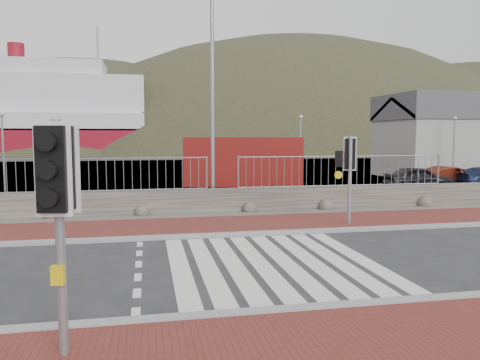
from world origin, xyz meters
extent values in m
plane|color=#28282B|center=(0.00, 0.00, 0.00)|extent=(220.00, 220.00, 0.00)
cube|color=maroon|center=(0.00, 4.50, 0.04)|extent=(40.00, 3.00, 0.08)
cube|color=gray|center=(0.00, -3.00, 0.05)|extent=(40.00, 0.25, 0.12)
cube|color=gray|center=(0.00, 3.00, 0.05)|extent=(40.00, 0.25, 0.12)
cube|color=silver|center=(-2.10, 0.00, 0.01)|extent=(0.42, 5.60, 0.01)
cube|color=silver|center=(-1.50, 0.00, 0.01)|extent=(0.42, 5.60, 0.01)
cube|color=silver|center=(-0.90, 0.00, 0.01)|extent=(0.42, 5.60, 0.01)
cube|color=silver|center=(-0.30, 0.00, 0.01)|extent=(0.42, 5.60, 0.01)
cube|color=silver|center=(0.30, 0.00, 0.01)|extent=(0.42, 5.60, 0.01)
cube|color=silver|center=(0.90, 0.00, 0.01)|extent=(0.42, 5.60, 0.01)
cube|color=silver|center=(1.50, 0.00, 0.01)|extent=(0.42, 5.60, 0.01)
cube|color=silver|center=(2.10, 0.00, 0.01)|extent=(0.42, 5.60, 0.01)
cube|color=#59544C|center=(0.00, 6.50, 0.03)|extent=(40.00, 1.50, 0.06)
cube|color=#46413A|center=(0.00, 7.30, 0.45)|extent=(40.00, 0.60, 0.90)
cylinder|color=gray|center=(-4.80, 7.15, 2.10)|extent=(8.40, 0.04, 0.04)
cylinder|color=gray|center=(-0.60, 7.15, 1.50)|extent=(0.07, 0.07, 1.20)
cylinder|color=gray|center=(4.80, 7.15, 2.10)|extent=(8.40, 0.04, 0.04)
cylinder|color=gray|center=(0.60, 7.15, 1.50)|extent=(0.07, 0.07, 1.20)
cylinder|color=gray|center=(9.00, 7.15, 1.50)|extent=(0.07, 0.07, 1.20)
cube|color=#4C4C4F|center=(0.00, 27.90, 0.00)|extent=(120.00, 40.00, 0.50)
cube|color=#3F4C54|center=(0.00, 62.90, 0.00)|extent=(220.00, 50.00, 0.05)
cube|color=silver|center=(-18.00, 67.90, 9.00)|extent=(30.00, 12.00, 6.00)
cube|color=silver|center=(-18.00, 67.90, 13.00)|extent=(18.00, 10.00, 2.50)
cylinder|color=maroon|center=(-22.00, 67.90, 15.50)|extent=(2.40, 2.40, 3.00)
cylinder|color=gray|center=(-10.00, 67.90, 17.00)|extent=(0.30, 0.30, 6.00)
cube|color=#9E9E99|center=(20.00, 19.90, 2.00)|extent=(12.00, 6.00, 4.00)
cube|color=#4C4C51|center=(20.00, 19.90, 4.90)|extent=(12.20, 6.20, 1.80)
ellipsoid|color=#282E1C|center=(-15.00, 87.90, -20.00)|extent=(106.40, 68.40, 76.00)
ellipsoid|color=#282E1C|center=(30.00, 87.90, -26.00)|extent=(140.00, 90.00, 100.00)
ellipsoid|color=#282E1C|center=(75.00, 87.90, -20.00)|extent=(112.00, 72.00, 80.00)
cylinder|color=gray|center=(-3.87, -3.93, 1.54)|extent=(0.12, 0.12, 3.09)
cube|color=gold|center=(-3.87, -3.93, 1.16)|extent=(0.17, 0.11, 0.24)
cube|color=black|center=(-3.87, -3.93, 2.48)|extent=(0.48, 0.33, 1.16)
sphere|color=#0CE53F|center=(-3.87, -3.93, 2.15)|extent=(0.17, 0.17, 0.17)
cylinder|color=gray|center=(3.57, 3.80, 1.45)|extent=(0.11, 0.11, 2.89)
cube|color=gold|center=(3.57, 3.80, 1.08)|extent=(0.16, 0.12, 0.23)
cube|color=black|center=(3.57, 3.80, 2.32)|extent=(0.47, 0.36, 1.08)
sphere|color=#0CE53F|center=(3.57, 3.80, 2.01)|extent=(0.15, 0.15, 0.15)
cube|color=black|center=(3.23, 3.91, 2.17)|extent=(0.27, 0.22, 0.52)
cylinder|color=gray|center=(-0.24, 8.10, 4.43)|extent=(0.16, 0.16, 8.87)
cube|color=maroon|center=(2.89, 17.06, 1.42)|extent=(7.28, 4.40, 2.83)
imported|color=black|center=(11.67, 12.72, 0.63)|extent=(3.82, 1.75, 1.27)
imported|color=#55180C|center=(14.10, 13.41, 0.60)|extent=(3.67, 1.44, 1.19)
camera|label=1|loc=(-2.78, -10.06, 2.87)|focal=35.00mm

